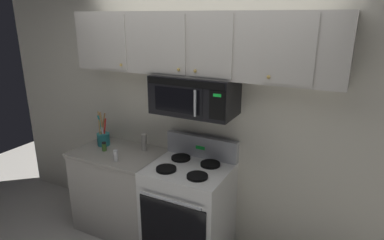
{
  "coord_description": "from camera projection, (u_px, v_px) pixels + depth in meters",
  "views": [
    {
      "loc": [
        1.31,
        -2.07,
        2.26
      ],
      "look_at": [
        0.0,
        0.49,
        1.35
      ],
      "focal_mm": 30.92,
      "sensor_mm": 36.0,
      "label": 1
    }
  ],
  "objects": [
    {
      "name": "back_wall",
      "position": [
        206.0,
        112.0,
        3.28
      ],
      "size": [
        5.2,
        0.1,
        2.7
      ],
      "primitive_type": "cube",
      "color": "silver",
      "rests_on": "ground_plane"
    },
    {
      "name": "utensil_crock_teal",
      "position": [
        103.0,
        137.0,
        3.61
      ],
      "size": [
        0.13,
        0.13,
        0.39
      ],
      "color": "teal",
      "rests_on": "counter_segment"
    },
    {
      "name": "stove_range",
      "position": [
        189.0,
        208.0,
        3.23
      ],
      "size": [
        0.76,
        0.69,
        1.12
      ],
      "color": "white",
      "rests_on": "ground_plane"
    },
    {
      "name": "upper_cabinets",
      "position": [
        196.0,
        44.0,
        2.89
      ],
      "size": [
        2.5,
        0.36,
        0.55
      ],
      "color": "#BCB7AD"
    },
    {
      "name": "pepper_mill",
      "position": [
        144.0,
        142.0,
        3.48
      ],
      "size": [
        0.06,
        0.06,
        0.18
      ],
      "primitive_type": "cylinder",
      "color": "#B7B2A8",
      "rests_on": "counter_segment"
    },
    {
      "name": "spice_jar",
      "position": [
        104.0,
        147.0,
        3.47
      ],
      "size": [
        0.05,
        0.05,
        0.1
      ],
      "color": "#4C7F33",
      "rests_on": "counter_segment"
    },
    {
      "name": "over_range_microwave",
      "position": [
        195.0,
        95.0,
        3.0
      ],
      "size": [
        0.76,
        0.43,
        0.35
      ],
      "color": "black"
    },
    {
      "name": "salt_shaker",
      "position": [
        116.0,
        156.0,
        3.22
      ],
      "size": [
        0.05,
        0.05,
        0.12
      ],
      "color": "white",
      "rests_on": "counter_segment"
    },
    {
      "name": "counter_segment",
      "position": [
        121.0,
        189.0,
        3.61
      ],
      "size": [
        0.93,
        0.65,
        0.9
      ],
      "color": "#BCB7AD",
      "rests_on": "ground_plane"
    }
  ]
}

